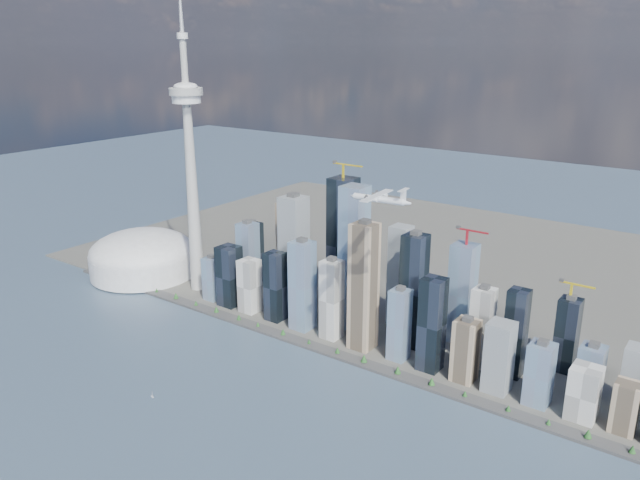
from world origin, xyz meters
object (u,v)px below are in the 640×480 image
Objects in this scene: airplane at (380,198)px; sailboat_west at (152,395)px; dome_stadium at (143,256)px; needle_tower at (190,162)px.

airplane reaches higher than sailboat_west.
sailboat_west is at bearing -37.79° from dome_stadium.
needle_tower is at bearing 145.61° from sailboat_west.
sailboat_west is at bearing -52.69° from needle_tower.
dome_stadium is 623.82m from airplane.
dome_stadium is at bearing 166.10° from airplane.
airplane is at bearing -13.14° from needle_tower.
needle_tower is at bearing 4.09° from dome_stadium.
airplane is 382.20m from sailboat_west.
needle_tower is 60.85× the size of sailboat_west.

